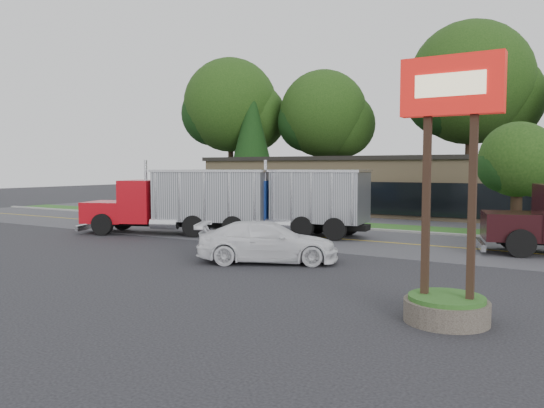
{
  "coord_description": "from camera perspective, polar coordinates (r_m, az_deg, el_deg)",
  "views": [
    {
      "loc": [
        13.19,
        -14.66,
        3.51
      ],
      "look_at": [
        0.59,
        6.32,
        1.8
      ],
      "focal_mm": 35.0,
      "sensor_mm": 36.0,
      "label": 1
    }
  ],
  "objects": [
    {
      "name": "ground",
      "position": [
        20.03,
        -10.89,
        -6.17
      ],
      "size": [
        140.0,
        140.0,
        0.0
      ],
      "primitive_type": "plane",
      "color": "#38383E",
      "rests_on": "ground"
    },
    {
      "name": "road",
      "position": [
        27.31,
        1.83,
        -3.39
      ],
      "size": [
        60.0,
        8.0,
        0.02
      ],
      "primitive_type": "cube",
      "color": "#57575C",
      "rests_on": "ground"
    },
    {
      "name": "center_line",
      "position": [
        27.31,
        1.83,
        -3.39
      ],
      "size": [
        60.0,
        0.12,
        0.01
      ],
      "primitive_type": "cube",
      "color": "gold",
      "rests_on": "ground"
    },
    {
      "name": "curb",
      "position": [
        31.02,
        5.62,
        -2.52
      ],
      "size": [
        60.0,
        0.3,
        0.12
      ],
      "primitive_type": "cube",
      "color": "#9E9E99",
      "rests_on": "ground"
    },
    {
      "name": "grass_verge",
      "position": [
        32.65,
        6.97,
        -2.2
      ],
      "size": [
        60.0,
        3.4,
        0.03
      ],
      "primitive_type": "cube",
      "color": "#2A5F20",
      "rests_on": "ground"
    },
    {
      "name": "far_parking",
      "position": [
        37.25,
        10.11,
        -1.47
      ],
      "size": [
        60.0,
        7.0,
        0.02
      ],
      "primitive_type": "cube",
      "color": "#57575C",
      "rests_on": "ground"
    },
    {
      "name": "strip_mall",
      "position": [
        42.19,
        15.59,
        1.8
      ],
      "size": [
        32.0,
        12.0,
        4.0
      ],
      "primitive_type": "cube",
      "color": "tan",
      "rests_on": "ground"
    },
    {
      "name": "bilo_sign",
      "position": [
        12.54,
        18.41,
        -3.02
      ],
      "size": [
        2.2,
        1.9,
        5.95
      ],
      "color": "#6B6054",
      "rests_on": "ground"
    },
    {
      "name": "tree_far_a",
      "position": [
        57.59,
        -4.28,
        10.08
      ],
      "size": [
        10.57,
        9.95,
        15.08
      ],
      "color": "#382619",
      "rests_on": "ground"
    },
    {
      "name": "tree_far_b",
      "position": [
        54.16,
        5.74,
        9.19
      ],
      "size": [
        9.26,
        8.72,
        13.21
      ],
      "color": "#382619",
      "rests_on": "ground"
    },
    {
      "name": "tree_far_c",
      "position": [
        50.08,
        20.75,
        11.5
      ],
      "size": [
        11.28,
        10.62,
        16.09
      ],
      "color": "#382619",
      "rests_on": "ground"
    },
    {
      "name": "evergreen_left",
      "position": [
        53.44,
        -2.2,
        7.27
      ],
      "size": [
        5.25,
        5.25,
        11.94
      ],
      "color": "#382619",
      "rests_on": "ground"
    },
    {
      "name": "tree_verge",
      "position": [
        29.87,
        25.04,
        3.99
      ],
      "size": [
        4.08,
        3.84,
        5.82
      ],
      "color": "#382619",
      "rests_on": "ground"
    },
    {
      "name": "dump_truck_red",
      "position": [
        27.86,
        -9.15,
        0.45
      ],
      "size": [
        9.95,
        5.75,
        3.36
      ],
      "rotation": [
        0.0,
        0.0,
        3.5
      ],
      "color": "black",
      "rests_on": "ground"
    },
    {
      "name": "dump_truck_blue",
      "position": [
        27.05,
        3.01,
        0.38
      ],
      "size": [
        8.12,
        3.46,
        3.36
      ],
      "rotation": [
        0.0,
        0.0,
        3.25
      ],
      "color": "black",
      "rests_on": "ground"
    },
    {
      "name": "rally_car",
      "position": [
        19.61,
        -0.47,
        -4.09
      ],
      "size": [
        5.57,
        4.24,
        1.5
      ],
      "primitive_type": "imported",
      "rotation": [
        0.0,
        0.0,
        2.05
      ],
      "color": "white",
      "rests_on": "ground"
    }
  ]
}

